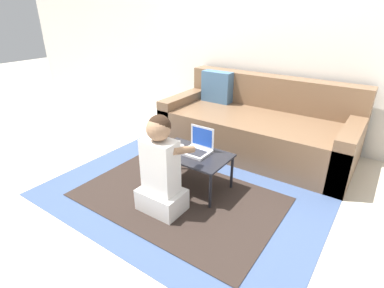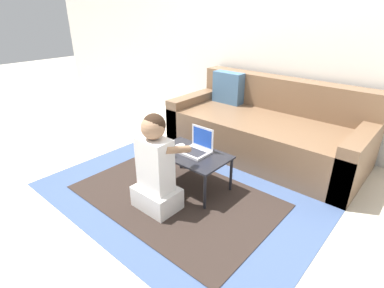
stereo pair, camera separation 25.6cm
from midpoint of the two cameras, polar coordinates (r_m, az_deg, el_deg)
ground_plane at (r=2.66m, az=-5.44°, el=-8.73°), size 16.00×16.00×0.00m
wall_back at (r=3.65m, az=11.81°, el=20.89°), size 9.00×0.06×2.50m
area_rug at (r=2.56m, az=-5.51°, el=-10.10°), size 2.28×1.49×0.01m
couch at (r=3.32m, az=10.21°, el=3.29°), size 1.99×0.94×0.78m
laptop_desk at (r=2.54m, az=-2.85°, el=-2.55°), size 0.64×0.40×0.33m
laptop at (r=2.53m, az=-1.87°, el=-0.90°), size 0.23×0.20×0.21m
computer_mouse at (r=2.62m, az=-5.25°, el=-0.59°), size 0.07×0.11×0.03m
person_seated at (r=2.26m, az=-9.19°, el=-4.98°), size 0.35×0.38×0.79m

